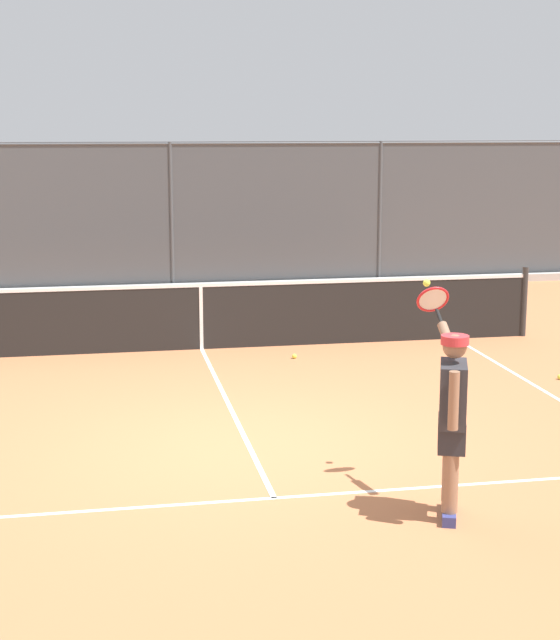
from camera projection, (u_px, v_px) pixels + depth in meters
name	position (u px, v px, depth m)	size (l,w,h in m)	color
ground_plane	(249.00, 446.00, 9.93)	(60.00, 60.00, 0.00)	#B76B42
court_line_markings	(279.00, 507.00, 8.35)	(7.76, 10.72, 0.01)	white
fence_backdrop	(169.00, 217.00, 19.60)	(19.68, 1.37, 2.86)	#474C51
tennis_net	(201.00, 316.00, 14.12)	(9.98, 0.09, 1.07)	#2D2D2D
tennis_player	(452.00, 413.00, 8.00)	(0.42, 1.34, 1.83)	navy
tennis_ball_near_baseline	(560.00, 377.00, 12.52)	(0.07, 0.07, 0.07)	#D6E042
tennis_ball_mid_court	(294.00, 356.00, 13.64)	(0.07, 0.07, 0.07)	#D6E042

